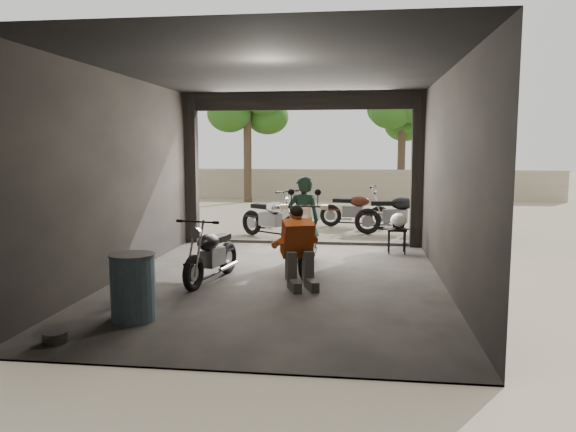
% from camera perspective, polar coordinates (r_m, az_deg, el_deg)
% --- Properties ---
extents(ground, '(80.00, 80.00, 0.00)m').
position_cam_1_polar(ground, '(8.69, -0.98, -6.78)').
color(ground, '#7A6D56').
rests_on(ground, ground).
extents(garage, '(7.00, 7.13, 3.20)m').
position_cam_1_polar(garage, '(9.02, -0.49, 1.96)').
color(garage, '#2D2B28').
rests_on(garage, ground).
extents(boundary_wall, '(18.00, 0.30, 1.20)m').
position_cam_1_polar(boundary_wall, '(22.44, 4.22, 3.23)').
color(boundary_wall, gray).
rests_on(boundary_wall, ground).
extents(tree_left, '(2.20, 2.20, 5.60)m').
position_cam_1_polar(tree_left, '(21.36, -4.18, 12.14)').
color(tree_left, '#382B1E').
rests_on(tree_left, ground).
extents(tree_right, '(2.20, 2.20, 5.00)m').
position_cam_1_polar(tree_right, '(22.46, 11.56, 10.67)').
color(tree_right, '#382B1E').
rests_on(tree_right, ground).
extents(main_bike, '(0.74, 1.76, 1.17)m').
position_cam_1_polar(main_bike, '(9.56, 1.92, -1.96)').
color(main_bike, white).
rests_on(main_bike, ground).
extents(left_bike, '(0.90, 1.60, 1.02)m').
position_cam_1_polar(left_bike, '(8.70, -7.78, -3.41)').
color(left_bike, black).
rests_on(left_bike, ground).
extents(outside_bike_a, '(1.75, 1.51, 1.12)m').
position_cam_1_polar(outside_bike_a, '(12.78, -1.66, 0.22)').
color(outside_bike_a, black).
rests_on(outside_bike_a, ground).
extents(outside_bike_b, '(1.72, 0.98, 1.10)m').
position_cam_1_polar(outside_bike_b, '(14.59, 6.81, 0.96)').
color(outside_bike_b, '#451910').
rests_on(outside_bike_b, ground).
extents(outside_bike_c, '(1.79, 0.85, 1.18)m').
position_cam_1_polar(outside_bike_c, '(13.56, 11.04, 0.61)').
color(outside_bike_c, black).
rests_on(outside_bike_c, ground).
extents(rider, '(0.63, 0.48, 1.56)m').
position_cam_1_polar(rider, '(9.93, 1.58, -0.46)').
color(rider, '#183027').
rests_on(rider, ground).
extents(mechanic, '(0.85, 0.97, 1.18)m').
position_cam_1_polar(mechanic, '(8.23, 1.19, -3.38)').
color(mechanic, '#DF5C1D').
rests_on(mechanic, ground).
extents(stool, '(0.36, 0.36, 0.50)m').
position_cam_1_polar(stool, '(11.09, 10.99, -1.65)').
color(stool, black).
rests_on(stool, ground).
extents(helmet, '(0.35, 0.36, 0.30)m').
position_cam_1_polar(helmet, '(11.11, 11.14, -0.48)').
color(helmet, white).
rests_on(helmet, stool).
extents(oil_drum, '(0.67, 0.67, 0.81)m').
position_cam_1_polar(oil_drum, '(6.96, -15.46, -7.11)').
color(oil_drum, '#49667B').
rests_on(oil_drum, ground).
extents(sign_post, '(0.72, 0.08, 2.16)m').
position_cam_1_polar(sign_post, '(13.01, 14.79, 3.97)').
color(sign_post, black).
rests_on(sign_post, ground).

